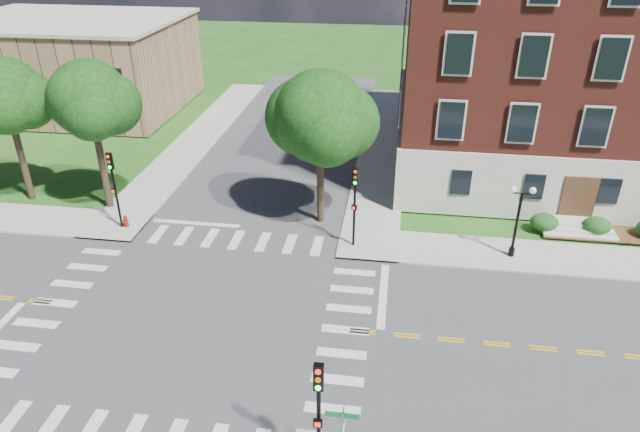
# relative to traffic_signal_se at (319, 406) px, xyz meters

# --- Properties ---
(ground) EXTENTS (160.00, 160.00, 0.00)m
(ground) POSITION_rel_traffic_signal_se_xyz_m (-7.09, 7.68, -3.19)
(ground) COLOR #235217
(ground) RESTS_ON ground
(road_ew) EXTENTS (90.00, 12.00, 0.01)m
(road_ew) POSITION_rel_traffic_signal_se_xyz_m (-7.09, 7.68, -3.18)
(road_ew) COLOR #3D3D3F
(road_ew) RESTS_ON ground
(road_ns) EXTENTS (12.00, 90.00, 0.01)m
(road_ns) POSITION_rel_traffic_signal_se_xyz_m (-7.09, 7.68, -3.18)
(road_ns) COLOR #3D3D3F
(road_ns) RESTS_ON ground
(sidewalk_ne) EXTENTS (34.00, 34.00, 0.12)m
(sidewalk_ne) POSITION_rel_traffic_signal_se_xyz_m (8.29, 23.06, -3.13)
(sidewalk_ne) COLOR #9E9B93
(sidewalk_ne) RESTS_ON ground
(sidewalk_nw) EXTENTS (34.00, 34.00, 0.12)m
(sidewalk_nw) POSITION_rel_traffic_signal_se_xyz_m (-22.46, 23.06, -3.13)
(sidewalk_nw) COLOR #9E9B93
(sidewalk_nw) RESTS_ON ground
(crosswalk_east) EXTENTS (2.20, 10.20, 0.02)m
(crosswalk_east) POSITION_rel_traffic_signal_se_xyz_m (0.11, 7.68, -3.19)
(crosswalk_east) COLOR silver
(crosswalk_east) RESTS_ON ground
(stop_bar_east) EXTENTS (0.40, 5.50, 0.00)m
(stop_bar_east) POSITION_rel_traffic_signal_se_xyz_m (1.71, 10.68, -3.19)
(stop_bar_east) COLOR silver
(stop_bar_east) RESTS_ON ground
(main_building) EXTENTS (30.60, 22.40, 16.50)m
(main_building) POSITION_rel_traffic_signal_se_xyz_m (16.91, 29.68, 5.15)
(main_building) COLOR #BBB4A5
(main_building) RESTS_ON ground
(secondary_building) EXTENTS (20.40, 15.40, 8.30)m
(secondary_building) POSITION_rel_traffic_signal_se_xyz_m (-29.09, 37.68, 1.09)
(secondary_building) COLOR #8D6A4D
(secondary_building) RESTS_ON ground
(tree_b) EXTENTS (4.61, 4.61, 9.30)m
(tree_b) POSITION_rel_traffic_signal_se_xyz_m (-22.19, 18.29, 3.89)
(tree_b) COLOR black
(tree_b) RESTS_ON ground
(tree_c) EXTENTS (4.68, 4.68, 9.47)m
(tree_c) POSITION_rel_traffic_signal_se_xyz_m (-16.33, 17.76, 4.02)
(tree_c) COLOR black
(tree_c) RESTS_ON ground
(tree_d) EXTENTS (5.41, 5.41, 9.34)m
(tree_d) POSITION_rel_traffic_signal_se_xyz_m (-2.52, 17.94, 3.55)
(tree_d) COLOR black
(tree_d) RESTS_ON ground
(traffic_signal_se) EXTENTS (0.32, 0.35, 4.80)m
(traffic_signal_se) POSITION_rel_traffic_signal_se_xyz_m (0.00, 0.00, 0.00)
(traffic_signal_se) COLOR black
(traffic_signal_se) RESTS_ON ground
(traffic_signal_ne) EXTENTS (0.38, 0.46, 4.80)m
(traffic_signal_ne) POSITION_rel_traffic_signal_se_xyz_m (-0.22, 15.14, 0.00)
(traffic_signal_ne) COLOR black
(traffic_signal_ne) RESTS_ON ground
(traffic_signal_nw) EXTENTS (0.36, 0.42, 4.80)m
(traffic_signal_nw) POSITION_rel_traffic_signal_se_xyz_m (-14.34, 15.24, 0.00)
(traffic_signal_nw) COLOR black
(traffic_signal_nw) RESTS_ON ground
(twin_lamp_west) EXTENTS (1.36, 0.36, 4.23)m
(twin_lamp_west) POSITION_rel_traffic_signal_se_xyz_m (8.58, 15.25, -0.66)
(twin_lamp_west) COLOR black
(twin_lamp_west) RESTS_ON ground
(fire_hydrant) EXTENTS (0.35, 0.35, 0.75)m
(fire_hydrant) POSITION_rel_traffic_signal_se_xyz_m (-14.09, 15.34, -2.72)
(fire_hydrant) COLOR maroon
(fire_hydrant) RESTS_ON ground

